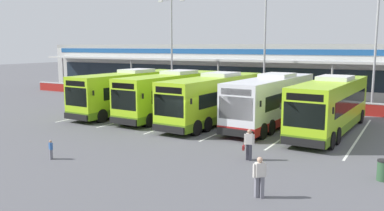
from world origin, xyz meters
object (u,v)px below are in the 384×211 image
object	(u,v)px
coach_bus_left_centre	(173,95)
lamp_post_west	(172,42)
lamp_post_east	(376,40)
pedestrian_with_handbag	(249,144)
coach_bus_right_centre	(272,101)
lamp_post_centre	(265,41)
coach_bus_rightmost	(331,106)
pedestrian_in_dark_coat	(259,176)
litter_bin	(383,170)
coach_bus_leftmost	(130,92)
pedestrian_child	(51,149)
coach_bus_centre	(215,99)

from	to	relation	value
coach_bus_left_centre	lamp_post_west	world-z (taller)	lamp_post_west
lamp_post_east	pedestrian_with_handbag	bearing A→B (deg)	-101.38
coach_bus_left_centre	coach_bus_right_centre	bearing A→B (deg)	3.28
lamp_post_centre	coach_bus_rightmost	bearing A→B (deg)	-52.34
pedestrian_in_dark_coat	litter_bin	world-z (taller)	pedestrian_in_dark_coat
coach_bus_right_centre	coach_bus_rightmost	xyz separation A→B (m)	(4.24, -0.48, 0.00)
coach_bus_leftmost	litter_bin	world-z (taller)	coach_bus_leftmost
pedestrian_in_dark_coat	coach_bus_left_centre	bearing A→B (deg)	132.65
coach_bus_left_centre	lamp_post_centre	world-z (taller)	lamp_post_centre
pedestrian_with_handbag	pedestrian_child	bearing A→B (deg)	-151.49
coach_bus_left_centre	pedestrian_in_dark_coat	size ratio (longest dim) A/B	7.57
coach_bus_leftmost	lamp_post_west	world-z (taller)	lamp_post_west
coach_bus_right_centre	lamp_post_east	xyz separation A→B (m)	(5.86, 10.08, 4.50)
coach_bus_leftmost	pedestrian_child	bearing A→B (deg)	-67.84
pedestrian_with_handbag	lamp_post_centre	bearing A→B (deg)	107.44
coach_bus_centre	coach_bus_right_centre	world-z (taller)	same
coach_bus_left_centre	lamp_post_east	size ratio (longest dim) A/B	1.11
pedestrian_with_handbag	pedestrian_in_dark_coat	size ratio (longest dim) A/B	1.00
pedestrian_in_dark_coat	lamp_post_east	xyz separation A→B (m)	(1.69, 24.14, 5.42)
pedestrian_in_dark_coat	lamp_post_west	size ratio (longest dim) A/B	0.15
coach_bus_left_centre	lamp_post_centre	xyz separation A→B (m)	(3.92, 11.23, 4.50)
coach_bus_right_centre	pedestrian_in_dark_coat	size ratio (longest dim) A/B	7.57
pedestrian_in_dark_coat	litter_bin	xyz separation A→B (m)	(4.02, 4.52, -0.41)
coach_bus_left_centre	lamp_post_centre	bearing A→B (deg)	70.77
pedestrian_with_handbag	lamp_post_centre	world-z (taller)	lamp_post_centre
pedestrian_with_handbag	pedestrian_child	size ratio (longest dim) A/B	1.61
lamp_post_centre	coach_bus_leftmost	bearing A→B (deg)	-125.12
coach_bus_centre	coach_bus_right_centre	xyz separation A→B (m)	(4.12, 1.16, 0.00)
coach_bus_leftmost	coach_bus_centre	distance (m)	8.46
coach_bus_centre	pedestrian_with_handbag	world-z (taller)	coach_bus_centre
coach_bus_left_centre	coach_bus_right_centre	size ratio (longest dim) A/B	1.00
pedestrian_child	pedestrian_in_dark_coat	bearing A→B (deg)	1.47
coach_bus_left_centre	lamp_post_centre	size ratio (longest dim) A/B	1.11
coach_bus_rightmost	lamp_post_centre	world-z (taller)	lamp_post_centre
coach_bus_rightmost	pedestrian_child	size ratio (longest dim) A/B	12.21
coach_bus_left_centre	pedestrian_in_dark_coat	distance (m)	18.49
coach_bus_centre	coach_bus_rightmost	bearing A→B (deg)	4.65
coach_bus_rightmost	lamp_post_centre	xyz separation A→B (m)	(-8.66, 11.23, 4.50)
lamp_post_centre	coach_bus_right_centre	bearing A→B (deg)	-67.65
pedestrian_with_handbag	litter_bin	xyz separation A→B (m)	(6.27, -0.07, -0.39)
coach_bus_left_centre	litter_bin	distance (m)	18.90
coach_bus_centre	litter_bin	distance (m)	14.95
coach_bus_rightmost	litter_bin	bearing A→B (deg)	-66.43
lamp_post_west	coach_bus_left_centre	bearing A→B (deg)	-57.26
pedestrian_child	lamp_post_east	distance (m)	28.22
pedestrian_with_handbag	coach_bus_right_centre	bearing A→B (deg)	101.52
lamp_post_centre	litter_bin	xyz separation A→B (m)	(12.62, -20.29, -5.82)
pedestrian_in_dark_coat	lamp_post_centre	world-z (taller)	lamp_post_centre
pedestrian_in_dark_coat	lamp_post_west	world-z (taller)	lamp_post_west
lamp_post_centre	litter_bin	bearing A→B (deg)	-58.12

